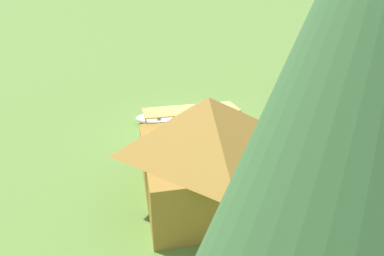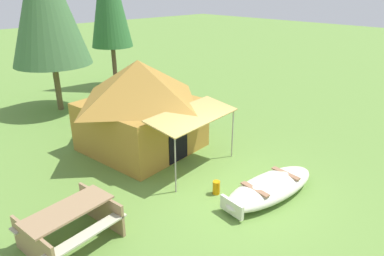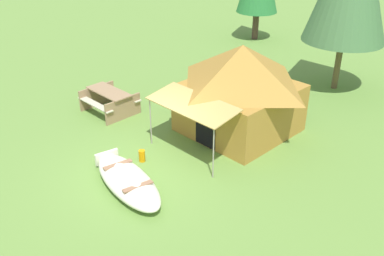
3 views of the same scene
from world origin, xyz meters
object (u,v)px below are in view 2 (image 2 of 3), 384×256
(cooler_box, at_px, (144,160))
(pine_tree_back_right, at_px, (45,1))
(beached_rowboat, at_px, (270,187))
(picnic_table, at_px, (70,222))
(canvas_cabin_tent, at_px, (140,104))
(fuel_can, at_px, (216,188))

(cooler_box, height_order, pine_tree_back_right, pine_tree_back_right)
(cooler_box, bearing_deg, beached_rowboat, -70.11)
(picnic_table, height_order, cooler_box, picnic_table)
(canvas_cabin_tent, relative_size, pine_tree_back_right, 0.69)
(cooler_box, xyz_separation_m, fuel_can, (0.36, -2.41, 0.02))
(beached_rowboat, xyz_separation_m, cooler_box, (-1.22, 3.37, -0.08))
(canvas_cabin_tent, xyz_separation_m, fuel_can, (-0.30, -3.37, -1.26))
(fuel_can, relative_size, pine_tree_back_right, 0.05)
(fuel_can, bearing_deg, beached_rowboat, -48.21)
(beached_rowboat, distance_m, picnic_table, 4.56)
(cooler_box, xyz_separation_m, pine_tree_back_right, (0.45, 6.24, 4.03))
(cooler_box, relative_size, fuel_can, 1.31)
(beached_rowboat, distance_m, pine_tree_back_right, 10.42)
(fuel_can, bearing_deg, cooler_box, 98.54)
(canvas_cabin_tent, bearing_deg, picnic_table, -145.02)
(cooler_box, distance_m, fuel_can, 2.44)
(canvas_cabin_tent, relative_size, picnic_table, 2.44)
(pine_tree_back_right, bearing_deg, picnic_table, -113.62)
(fuel_can, distance_m, pine_tree_back_right, 9.54)
(canvas_cabin_tent, height_order, cooler_box, canvas_cabin_tent)
(beached_rowboat, distance_m, cooler_box, 3.58)
(picnic_table, distance_m, pine_tree_back_right, 9.30)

